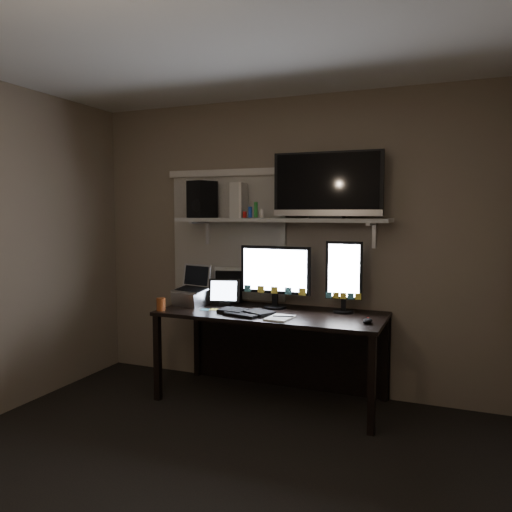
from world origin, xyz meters
The scene contains 20 objects.
floor centered at (0.00, 0.00, 0.00)m, with size 3.60×3.60×0.00m, color black.
ceiling centered at (0.00, 0.00, 2.50)m, with size 3.60×3.60×0.00m, color silver.
back_wall centered at (0.00, 1.80, 1.25)m, with size 3.60×3.60×0.00m, color #7A6857.
window_blinds centered at (-0.55, 1.79, 1.30)m, with size 1.10×0.02×1.10m, color beige.
desk centered at (0.00, 1.55, 0.55)m, with size 1.80×0.75×0.73m.
wall_shelf centered at (0.00, 1.62, 1.46)m, with size 1.80×0.35×0.03m, color #B0B0AB.
monitor_landscape centered at (-0.03, 1.59, 1.00)m, with size 0.61×0.06×0.53m, color black.
monitor_portrait centered at (0.54, 1.62, 1.02)m, with size 0.29×0.05×0.58m, color black.
keyboard centered at (-0.17, 1.29, 0.74)m, with size 0.44×0.17×0.03m, color black.
mouse centered at (0.79, 1.30, 0.75)m, with size 0.06×0.10×0.04m, color black.
notepad centered at (0.15, 1.20, 0.74)m, with size 0.17×0.23×0.01m, color silver.
tablet centered at (-0.46, 1.52, 0.85)m, with size 0.27×0.11×0.23m, color black.
file_sorter centered at (-0.52, 1.75, 0.88)m, with size 0.23×0.11×0.30m, color black.
laptop centered at (-0.74, 1.44, 0.90)m, with size 0.30×0.24×0.34m, color #B6B7BB.
cup centered at (-0.85, 1.14, 0.78)m, with size 0.07×0.07×0.10m, color #9B451C.
sticky_notes centered at (-0.41, 1.36, 0.73)m, with size 0.31×0.22×0.00m, color #FFE545, non-canonical shape.
tv centered at (0.39, 1.67, 1.75)m, with size 0.88×0.16×0.53m, color black.
game_console centered at (-0.36, 1.64, 1.63)m, with size 0.08×0.25×0.30m, color beige.
speaker centered at (-0.73, 1.64, 1.64)m, with size 0.18×0.22×0.32m, color black.
bottles centered at (-0.20, 1.54, 1.54)m, with size 0.20×0.04×0.13m, color #A50F0C, non-canonical shape.
Camera 1 is at (1.37, -2.28, 1.53)m, focal length 35.00 mm.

